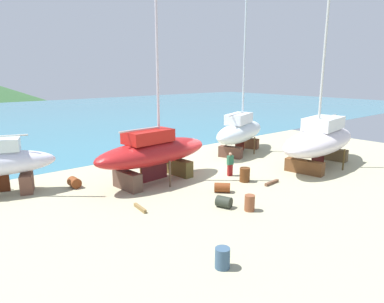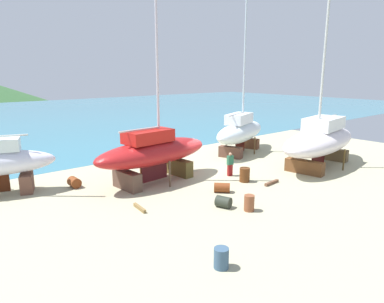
{
  "view_description": "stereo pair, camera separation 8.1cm",
  "coord_description": "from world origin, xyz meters",
  "px_view_note": "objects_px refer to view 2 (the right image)",
  "views": [
    {
      "loc": [
        -15.47,
        -17.93,
        7.06
      ],
      "look_at": [
        0.03,
        0.65,
        1.49
      ],
      "focal_mm": 31.81,
      "sensor_mm": 36.0,
      "label": 1
    },
    {
      "loc": [
        -15.41,
        -17.98,
        7.06
      ],
      "look_at": [
        0.03,
        0.65,
        1.49
      ],
      "focal_mm": 31.81,
      "sensor_mm": 36.0,
      "label": 2
    }
  ],
  "objects_px": {
    "sailboat_large_starboard": "(320,140)",
    "barrel_rust_near": "(222,188)",
    "worker": "(230,164)",
    "barrel_ochre": "(245,175)",
    "barrel_blue_faded": "(74,182)",
    "barrel_tipped_right": "(249,203)",
    "barrel_rust_mid": "(223,202)",
    "barrel_tar_black": "(221,258)",
    "sailboat_small_center": "(154,152)",
    "sailboat_far_slipway": "(240,131)"
  },
  "relations": [
    {
      "from": "sailboat_large_starboard",
      "to": "barrel_rust_near",
      "type": "bearing_deg",
      "value": -12.13
    },
    {
      "from": "worker",
      "to": "barrel_ochre",
      "type": "relative_size",
      "value": 1.78
    },
    {
      "from": "barrel_blue_faded",
      "to": "barrel_tipped_right",
      "type": "distance_m",
      "value": 11.14
    },
    {
      "from": "sailboat_large_starboard",
      "to": "worker",
      "type": "distance_m",
      "value": 7.76
    },
    {
      "from": "barrel_ochre",
      "to": "barrel_tipped_right",
      "type": "bearing_deg",
      "value": -135.52
    },
    {
      "from": "barrel_ochre",
      "to": "worker",
      "type": "bearing_deg",
      "value": 82.33
    },
    {
      "from": "sailboat_large_starboard",
      "to": "barrel_rust_near",
      "type": "relative_size",
      "value": 19.43
    },
    {
      "from": "worker",
      "to": "barrel_ochre",
      "type": "height_order",
      "value": "worker"
    },
    {
      "from": "barrel_rust_near",
      "to": "barrel_rust_mid",
      "type": "bearing_deg",
      "value": -132.65
    },
    {
      "from": "barrel_tar_black",
      "to": "barrel_ochre",
      "type": "bearing_deg",
      "value": 37.13
    },
    {
      "from": "worker",
      "to": "barrel_tipped_right",
      "type": "xyz_separation_m",
      "value": [
        -3.75,
        -5.04,
        -0.44
      ]
    },
    {
      "from": "sailboat_small_center",
      "to": "worker",
      "type": "bearing_deg",
      "value": -29.82
    },
    {
      "from": "barrel_ochre",
      "to": "barrel_tipped_right",
      "type": "relative_size",
      "value": 1.1
    },
    {
      "from": "barrel_rust_mid",
      "to": "barrel_ochre",
      "type": "relative_size",
      "value": 0.84
    },
    {
      "from": "barrel_rust_near",
      "to": "sailboat_large_starboard",
      "type": "bearing_deg",
      "value": -2.7
    },
    {
      "from": "sailboat_far_slipway",
      "to": "barrel_tar_black",
      "type": "distance_m",
      "value": 19.23
    },
    {
      "from": "sailboat_small_center",
      "to": "barrel_rust_mid",
      "type": "height_order",
      "value": "sailboat_small_center"
    },
    {
      "from": "sailboat_far_slipway",
      "to": "barrel_tipped_right",
      "type": "distance_m",
      "value": 13.65
    },
    {
      "from": "barrel_blue_faded",
      "to": "barrel_rust_near",
      "type": "relative_size",
      "value": 0.87
    },
    {
      "from": "sailboat_small_center",
      "to": "barrel_rust_mid",
      "type": "distance_m",
      "value": 6.39
    },
    {
      "from": "sailboat_small_center",
      "to": "barrel_rust_near",
      "type": "xyz_separation_m",
      "value": [
        2.02,
        -4.37,
        -1.76
      ]
    },
    {
      "from": "sailboat_small_center",
      "to": "sailboat_far_slipway",
      "type": "height_order",
      "value": "sailboat_small_center"
    },
    {
      "from": "barrel_ochre",
      "to": "barrel_tar_black",
      "type": "xyz_separation_m",
      "value": [
        -8.46,
        -6.41,
        -0.08
      ]
    },
    {
      "from": "sailboat_small_center",
      "to": "sailboat_far_slipway",
      "type": "bearing_deg",
      "value": 6.89
    },
    {
      "from": "sailboat_small_center",
      "to": "barrel_tar_black",
      "type": "relative_size",
      "value": 17.81
    },
    {
      "from": "worker",
      "to": "barrel_rust_mid",
      "type": "distance_m",
      "value": 5.91
    },
    {
      "from": "sailboat_large_starboard",
      "to": "barrel_tar_black",
      "type": "distance_m",
      "value": 16.88
    },
    {
      "from": "barrel_tar_black",
      "to": "barrel_blue_faded",
      "type": "bearing_deg",
      "value": 93.3
    },
    {
      "from": "sailboat_large_starboard",
      "to": "barrel_tar_black",
      "type": "xyz_separation_m",
      "value": [
        -15.9,
        -5.41,
        -1.69
      ]
    },
    {
      "from": "barrel_rust_mid",
      "to": "barrel_rust_near",
      "type": "height_order",
      "value": "barrel_rust_mid"
    },
    {
      "from": "barrel_ochre",
      "to": "barrel_tar_black",
      "type": "distance_m",
      "value": 10.62
    },
    {
      "from": "barrel_ochre",
      "to": "barrel_tar_black",
      "type": "bearing_deg",
      "value": -142.87
    },
    {
      "from": "barrel_rust_mid",
      "to": "barrel_tipped_right",
      "type": "xyz_separation_m",
      "value": [
        0.7,
        -1.2,
        0.12
      ]
    },
    {
      "from": "sailboat_small_center",
      "to": "barrel_blue_faded",
      "type": "xyz_separation_m",
      "value": [
        -4.54,
        2.27,
        -1.72
      ]
    },
    {
      "from": "sailboat_small_center",
      "to": "barrel_ochre",
      "type": "distance_m",
      "value": 6.24
    },
    {
      "from": "worker",
      "to": "barrel_rust_mid",
      "type": "bearing_deg",
      "value": 139.69
    },
    {
      "from": "worker",
      "to": "barrel_blue_faded",
      "type": "bearing_deg",
      "value": 72.99
    },
    {
      "from": "sailboat_far_slipway",
      "to": "barrel_tipped_right",
      "type": "height_order",
      "value": "sailboat_far_slipway"
    },
    {
      "from": "sailboat_large_starboard",
      "to": "barrel_tipped_right",
      "type": "bearing_deg",
      "value": 3.32
    },
    {
      "from": "barrel_tipped_right",
      "to": "barrel_tar_black",
      "type": "bearing_deg",
      "value": -149.24
    },
    {
      "from": "worker",
      "to": "sailboat_large_starboard",
      "type": "bearing_deg",
      "value": -100.62
    },
    {
      "from": "worker",
      "to": "barrel_tar_black",
      "type": "distance_m",
      "value": 11.79
    },
    {
      "from": "sailboat_far_slipway",
      "to": "barrel_tipped_right",
      "type": "relative_size",
      "value": 16.15
    },
    {
      "from": "sailboat_small_center",
      "to": "barrel_ochre",
      "type": "xyz_separation_m",
      "value": [
        4.65,
        -3.85,
        -1.57
      ]
    },
    {
      "from": "sailboat_small_center",
      "to": "barrel_ochre",
      "type": "relative_size",
      "value": 14.96
    },
    {
      "from": "sailboat_far_slipway",
      "to": "barrel_tar_black",
      "type": "bearing_deg",
      "value": -160.48
    },
    {
      "from": "sailboat_large_starboard",
      "to": "barrel_rust_near",
      "type": "distance_m",
      "value": 10.23
    },
    {
      "from": "sailboat_large_starboard",
      "to": "barrel_rust_mid",
      "type": "distance_m",
      "value": 11.88
    },
    {
      "from": "barrel_blue_faded",
      "to": "barrel_tipped_right",
      "type": "height_order",
      "value": "barrel_tipped_right"
    },
    {
      "from": "sailboat_far_slipway",
      "to": "sailboat_large_starboard",
      "type": "height_order",
      "value": "sailboat_large_starboard"
    }
  ]
}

